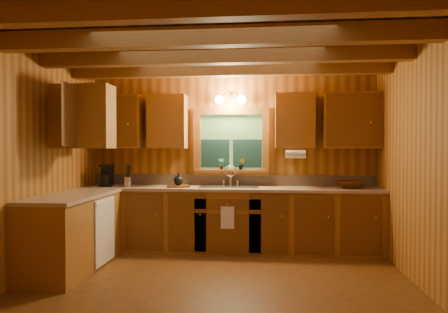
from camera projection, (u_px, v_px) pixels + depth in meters
name	position (u px, v px, depth m)	size (l,w,h in m)	color
room	(216.00, 163.00, 4.31)	(4.20, 4.20, 4.20)	brown
ceiling_beams	(216.00, 47.00, 4.28)	(4.20, 2.54, 0.18)	brown
base_cabinets	(191.00, 223.00, 5.65)	(4.20, 2.22, 0.86)	brown
countertop	(192.00, 190.00, 5.65)	(4.20, 2.24, 0.04)	tan
backsplash	(231.00, 180.00, 6.19)	(4.20, 0.02, 0.16)	tan
dishwasher_panel	(105.00, 231.00, 5.15)	(0.02, 0.60, 0.80)	white
upper_cabinets	(188.00, 120.00, 5.77)	(4.19, 1.77, 0.78)	brown
window	(231.00, 143.00, 6.16)	(1.12, 0.08, 1.00)	brown
window_sill	(231.00, 171.00, 6.12)	(1.06, 0.14, 0.04)	brown
wall_sconce	(230.00, 99.00, 6.03)	(0.45, 0.21, 0.17)	black
paper_towel_roll	(296.00, 154.00, 5.74)	(0.11, 0.11, 0.27)	white
dish_towel	(227.00, 218.00, 5.58)	(0.18, 0.01, 0.30)	white
sink	(230.00, 190.00, 5.91)	(0.82, 0.48, 0.43)	silver
coffee_maker	(107.00, 175.00, 6.04)	(0.18, 0.23, 0.32)	black
utensil_crock	(127.00, 181.00, 5.99)	(0.11, 0.11, 0.32)	silver
cutting_board	(178.00, 186.00, 5.89)	(0.29, 0.21, 0.03)	brown
teakettle	(178.00, 181.00, 5.89)	(0.14, 0.14, 0.17)	black
wicker_basket	(350.00, 185.00, 5.75)	(0.40, 0.40, 0.10)	#48230C
potted_plant_left	(221.00, 164.00, 6.12)	(0.09, 0.06, 0.17)	brown
potted_plant_right	(241.00, 164.00, 6.09)	(0.09, 0.07, 0.16)	brown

